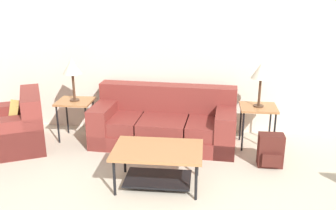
% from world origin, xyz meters
% --- Properties ---
extents(wall_back, '(9.03, 0.06, 2.60)m').
position_xyz_m(wall_back, '(0.00, 3.90, 1.30)').
color(wall_back, silver).
rests_on(wall_back, ground_plane).
extents(couch, '(2.10, 1.01, 0.82)m').
position_xyz_m(couch, '(-0.47, 3.34, 0.30)').
color(couch, maroon).
rests_on(couch, ground_plane).
extents(armchair, '(1.34, 1.30, 0.80)m').
position_xyz_m(armchair, '(-2.64, 2.92, 0.28)').
color(armchair, maroon).
rests_on(armchair, ground_plane).
extents(coffee_table, '(1.02, 0.66, 0.47)m').
position_xyz_m(coffee_table, '(-0.41, 2.12, 0.34)').
color(coffee_table, '#A87042').
rests_on(coffee_table, ground_plane).
extents(side_table_left, '(0.51, 0.46, 0.60)m').
position_xyz_m(side_table_left, '(-1.81, 3.36, 0.53)').
color(side_table_left, '#A87042').
rests_on(side_table_left, ground_plane).
extents(side_table_right, '(0.51, 0.46, 0.60)m').
position_xyz_m(side_table_right, '(0.86, 3.36, 0.53)').
color(side_table_right, '#A87042').
rests_on(side_table_right, ground_plane).
extents(table_lamp_left, '(0.28, 0.28, 0.63)m').
position_xyz_m(table_lamp_left, '(-1.81, 3.36, 1.10)').
color(table_lamp_left, '#472D1E').
rests_on(table_lamp_left, side_table_left).
extents(table_lamp_right, '(0.28, 0.28, 0.63)m').
position_xyz_m(table_lamp_right, '(0.86, 3.36, 1.10)').
color(table_lamp_right, '#472D1E').
rests_on(table_lamp_right, side_table_right).
extents(backpack, '(0.32, 0.27, 0.43)m').
position_xyz_m(backpack, '(0.97, 2.75, 0.21)').
color(backpack, '#4C1E19').
rests_on(backpack, ground_plane).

